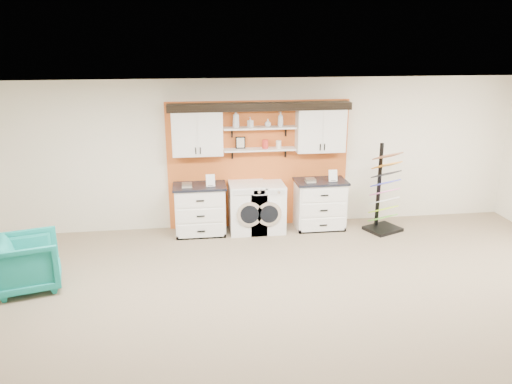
{
  "coord_description": "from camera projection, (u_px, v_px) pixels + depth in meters",
  "views": [
    {
      "loc": [
        -1.27,
        -5.08,
        3.52
      ],
      "look_at": [
        -0.27,
        2.3,
        1.19
      ],
      "focal_mm": 35.0,
      "sensor_mm": 36.0,
      "label": 1
    }
  ],
  "objects": [
    {
      "name": "soap_bottle_d",
      "position": [
        281.0,
        119.0,
        9.03
      ],
      "size": [
        0.14,
        0.14,
        0.27
      ],
      "primitive_type": "imported",
      "rotation": [
        0.0,
        0.0,
        -1.0
      ],
      "color": "silver",
      "rests_on": "shelf_upper"
    },
    {
      "name": "upper_cabinet_right",
      "position": [
        320.0,
        129.0,
        9.18
      ],
      "size": [
        0.9,
        0.35,
        0.84
      ],
      "color": "white",
      "rests_on": "wall_back"
    },
    {
      "name": "crown_molding",
      "position": [
        260.0,
        106.0,
        8.92
      ],
      "size": [
        3.3,
        0.41,
        0.13
      ],
      "color": "black",
      "rests_on": "wall_back"
    },
    {
      "name": "base_cabinet_left",
      "position": [
        200.0,
        209.0,
        9.17
      ],
      "size": [
        0.96,
        0.66,
        0.94
      ],
      "color": "white",
      "rests_on": "floor"
    },
    {
      "name": "wall_back",
      "position": [
        258.0,
        154.0,
        9.38
      ],
      "size": [
        10.0,
        0.0,
        10.0
      ],
      "primitive_type": "plane",
      "rotation": [
        1.57,
        0.0,
        0.0
      ],
      "color": "silver",
      "rests_on": "floor"
    },
    {
      "name": "base_cabinet_right",
      "position": [
        320.0,
        204.0,
        9.46
      ],
      "size": [
        0.96,
        0.66,
        0.94
      ],
      "color": "white",
      "rests_on": "floor"
    },
    {
      "name": "upper_cabinet_left",
      "position": [
        197.0,
        132.0,
        8.9
      ],
      "size": [
        0.9,
        0.35,
        0.84
      ],
      "color": "white",
      "rests_on": "wall_back"
    },
    {
      "name": "canister_red",
      "position": [
        265.0,
        144.0,
        9.13
      ],
      "size": [
        0.11,
        0.11,
        0.16
      ],
      "primitive_type": "cylinder",
      "color": "red",
      "rests_on": "shelf_lower"
    },
    {
      "name": "armchair",
      "position": [
        28.0,
        263.0,
        7.2
      ],
      "size": [
        1.05,
        1.03,
        0.78
      ],
      "primitive_type": "imported",
      "rotation": [
        0.0,
        0.0,
        1.83
      ],
      "color": "#118B82",
      "rests_on": "floor"
    },
    {
      "name": "canister_cream",
      "position": [
        279.0,
        144.0,
        9.17
      ],
      "size": [
        0.1,
        0.1,
        0.14
      ],
      "primitive_type": "cylinder",
      "color": "silver",
      "rests_on": "shelf_lower"
    },
    {
      "name": "soap_bottle_b",
      "position": [
        250.0,
        122.0,
        8.98
      ],
      "size": [
        0.11,
        0.11,
        0.18
      ],
      "primitive_type": "imported",
      "rotation": [
        0.0,
        0.0,
        3.7
      ],
      "color": "silver",
      "rests_on": "shelf_upper"
    },
    {
      "name": "soap_bottle_a",
      "position": [
        236.0,
        119.0,
        8.92
      ],
      "size": [
        0.17,
        0.17,
        0.32
      ],
      "primitive_type": "imported",
      "rotation": [
        0.0,
        0.0,
        1.01
      ],
      "color": "silver",
      "rests_on": "shelf_upper"
    },
    {
      "name": "floor",
      "position": [
        304.0,
        341.0,
        6.02
      ],
      "size": [
        10.0,
        10.0,
        0.0
      ],
      "primitive_type": "plane",
      "color": "#816A56",
      "rests_on": "ground"
    },
    {
      "name": "accent_panel",
      "position": [
        258.0,
        165.0,
        9.41
      ],
      "size": [
        3.4,
        0.07,
        2.4
      ],
      "primitive_type": "cube",
      "color": "#CD5D23",
      "rests_on": "wall_back"
    },
    {
      "name": "dryer",
      "position": [
        266.0,
        207.0,
        9.33
      ],
      "size": [
        0.65,
        0.71,
        0.91
      ],
      "color": "white",
      "rests_on": "floor"
    },
    {
      "name": "sample_rack",
      "position": [
        384.0,
        204.0,
        9.31
      ],
      "size": [
        0.75,
        0.7,
        1.65
      ],
      "rotation": [
        0.0,
        0.0,
        0.42
      ],
      "color": "black",
      "rests_on": "floor"
    },
    {
      "name": "ceiling",
      "position": [
        312.0,
        108.0,
        5.18
      ],
      "size": [
        10.0,
        10.0,
        0.0
      ],
      "primitive_type": "plane",
      "rotation": [
        3.14,
        0.0,
        0.0
      ],
      "color": "white",
      "rests_on": "wall_back"
    },
    {
      "name": "shelf_upper",
      "position": [
        260.0,
        128.0,
        9.03
      ],
      "size": [
        1.32,
        0.28,
        0.03
      ],
      "primitive_type": "cube",
      "color": "white",
      "rests_on": "wall_back"
    },
    {
      "name": "shelf_lower",
      "position": [
        260.0,
        149.0,
        9.15
      ],
      "size": [
        1.32,
        0.28,
        0.03
      ],
      "primitive_type": "cube",
      "color": "white",
      "rests_on": "wall_back"
    },
    {
      "name": "picture_frame",
      "position": [
        240.0,
        143.0,
        9.11
      ],
      "size": [
        0.18,
        0.02,
        0.22
      ],
      "color": "black",
      "rests_on": "shelf_lower"
    },
    {
      "name": "washer",
      "position": [
        247.0,
        207.0,
        9.28
      ],
      "size": [
        0.67,
        0.71,
        0.93
      ],
      "color": "white",
      "rests_on": "floor"
    },
    {
      "name": "soap_bottle_c",
      "position": [
        268.0,
        123.0,
        9.02
      ],
      "size": [
        0.16,
        0.16,
        0.14
      ],
      "primitive_type": "imported",
      "rotation": [
        0.0,
        0.0,
        0.56
      ],
      "color": "silver",
      "rests_on": "shelf_upper"
    }
  ]
}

